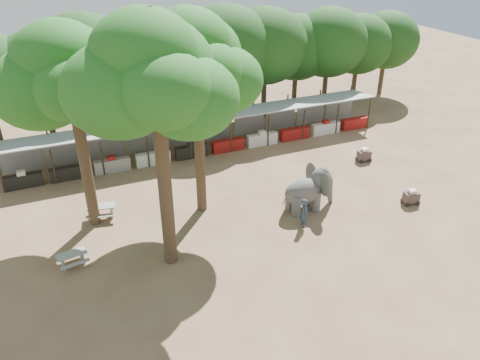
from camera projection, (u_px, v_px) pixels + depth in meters
name	position (u px, v px, depth m)	size (l,w,h in m)	color
ground	(297.00, 254.00, 23.74)	(100.00, 100.00, 0.00)	brown
vendor_stalls	(205.00, 135.00, 34.36)	(28.00, 2.99, 2.80)	gray
yard_tree_left	(67.00, 79.00, 22.49)	(7.10, 6.90, 11.02)	#332316
yard_tree_center	(151.00, 78.00, 19.00)	(7.10, 6.90, 12.04)	#332316
yard_tree_back	(192.00, 64.00, 23.59)	(7.10, 6.90, 11.36)	#332316
backdrop_trees	(181.00, 60.00, 36.47)	(46.46, 5.95, 8.33)	#332316
elephant	(309.00, 189.00, 26.98)	(3.33, 2.57, 2.56)	#454242
handler	(304.00, 213.00, 25.57)	(0.62, 0.41, 1.72)	#26384C
picnic_table_near	(72.00, 257.00, 22.76)	(1.58, 1.47, 0.69)	gray
picnic_table_far	(102.00, 210.00, 26.50)	(1.80, 1.68, 0.77)	gray
cart_front	(411.00, 197.00, 27.84)	(1.08, 0.81, 0.95)	#382A25
cart_back	(364.00, 155.00, 32.95)	(1.04, 0.73, 0.97)	#382A25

